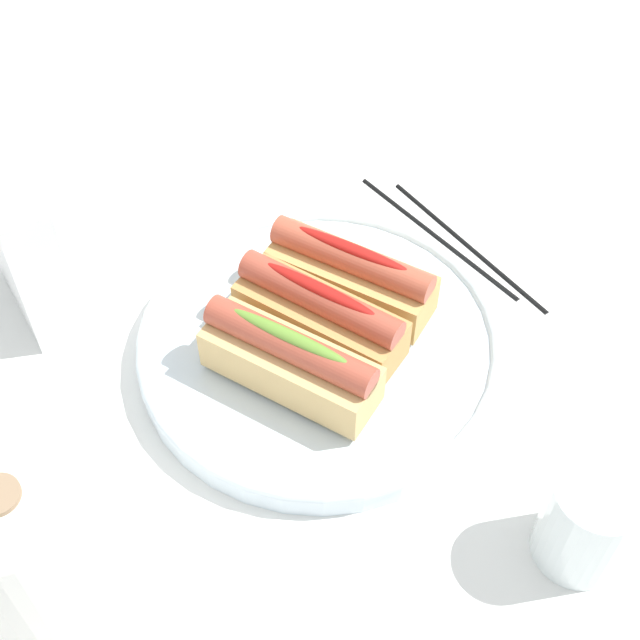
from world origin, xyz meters
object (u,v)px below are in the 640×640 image
chopstick_near (437,235)px  chopstick_far (468,244)px  water_glass (586,524)px  hotdog_front (347,271)px  serving_bowl (320,344)px  hotdog_back (320,314)px  napkin_box (25,249)px  paper_towel_roll (24,543)px  hotdog_side (290,360)px

chopstick_near → chopstick_far: bearing=-151.9°
water_glass → chopstick_far: size_ratio=0.41×
hotdog_front → chopstick_near: hotdog_front is taller
chopstick_near → chopstick_far: size_ratio=1.00×
serving_bowl → water_glass: (-0.27, -0.00, 0.02)m
hotdog_back → chopstick_near: hotdog_back is taller
hotdog_front → chopstick_near: (0.00, -0.14, -0.05)m
water_glass → napkin_box: napkin_box is taller
paper_towel_roll → chopstick_near: paper_towel_roll is taller
serving_bowl → hotdog_back: 0.04m
hotdog_back → chopstick_near: 0.20m
water_glass → napkin_box: (0.50, 0.14, 0.03)m
chopstick_near → napkin_box: bearing=63.8°
paper_towel_roll → chopstick_far: bearing=-90.9°
water_glass → chopstick_near: bearing=-32.9°
hotdog_side → chopstick_near: size_ratio=0.72×
serving_bowl → napkin_box: napkin_box is taller
hotdog_back → hotdog_side: bearing=108.1°
hotdog_side → chopstick_near: (0.04, -0.24, -0.05)m
water_glass → napkin_box: 0.52m
chopstick_near → paper_towel_roll: bearing=98.9°
napkin_box → chopstick_far: napkin_box is taller
serving_bowl → hotdog_front: bearing=-71.9°
hotdog_back → chopstick_near: size_ratio=0.71×
chopstick_near → hotdog_front: bearing=97.5°
hotdog_back → napkin_box: napkin_box is taller
serving_bowl → chopstick_near: (0.02, -0.19, -0.01)m
chopstick_near → hotdog_back: bearing=102.3°
hotdog_front → hotdog_back: 0.05m
paper_towel_roll → chopstick_far: (-0.01, -0.50, -0.06)m
water_glass → napkin_box: size_ratio=0.60×
serving_bowl → hotdog_side: (-0.02, 0.05, 0.04)m
water_glass → chopstick_near: (0.29, -0.19, -0.04)m
water_glass → chopstick_near: 0.35m
hotdog_front → hotdog_back: bearing=108.1°
hotdog_front → hotdog_side: same height
paper_towel_roll → chopstick_far: paper_towel_roll is taller
serving_bowl → paper_towel_roll: paper_towel_roll is taller
hotdog_front → chopstick_far: size_ratio=0.72×
hotdog_side → napkin_box: bearing=19.2°
serving_bowl → chopstick_far: serving_bowl is taller
hotdog_back → paper_towel_roll: (-0.00, 0.30, 0.01)m
napkin_box → chopstick_near: bearing=-107.5°
hotdog_side → chopstick_far: (0.01, -0.25, -0.05)m
hotdog_front → chopstick_near: size_ratio=0.72×
hotdog_front → napkin_box: (0.21, 0.19, 0.02)m
hotdog_front → chopstick_far: 0.16m
paper_towel_roll → chopstick_far: size_ratio=0.61×
chopstick_near → chopstick_far: same height
serving_bowl → napkin_box: (0.23, 0.14, 0.06)m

